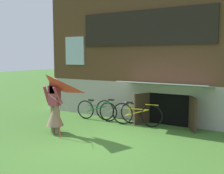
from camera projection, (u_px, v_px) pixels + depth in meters
name	position (u px, v px, depth m)	size (l,w,h in m)	color
ground_plane	(96.00, 145.00, 7.07)	(60.00, 60.00, 0.00)	#3D6B28
log_house	(169.00, 50.00, 11.66)	(8.24, 6.52, 5.16)	#9E998E
person	(55.00, 110.00, 8.11)	(0.61, 0.53, 1.67)	#7F6B51
kite	(46.00, 92.00, 7.36)	(1.18, 1.26, 1.65)	red
bicycle_yellow	(137.00, 114.00, 9.03)	(1.73, 0.32, 0.79)	black
bicycle_silver	(117.00, 111.00, 9.57)	(1.73, 0.15, 0.79)	black
bicycle_green	(97.00, 110.00, 9.81)	(1.62, 0.18, 0.74)	black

